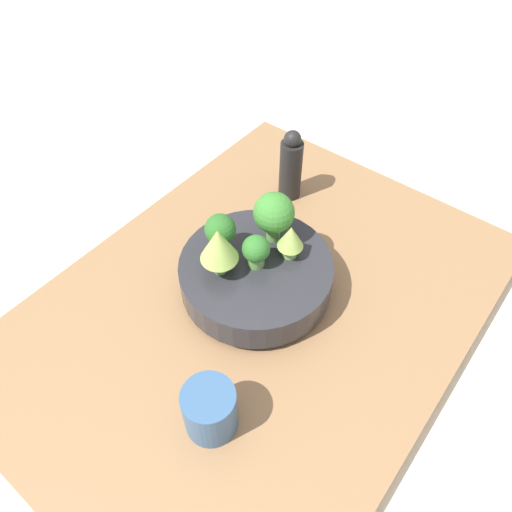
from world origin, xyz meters
name	(u,v)px	position (x,y,z in m)	size (l,w,h in m)	color
ground_plane	(258,316)	(0.00, 0.00, 0.00)	(6.00, 6.00, 0.00)	beige
table	(258,310)	(0.00, 0.00, 0.02)	(0.89, 0.65, 0.04)	olive
bowl	(256,275)	(-0.02, -0.02, 0.08)	(0.26, 0.26, 0.07)	#28282D
broccoli_floret_left	(274,214)	(-0.09, -0.03, 0.17)	(0.07, 0.07, 0.10)	#609347
romanesco_piece_near	(219,246)	(0.03, -0.06, 0.17)	(0.06, 0.06, 0.10)	#609347
broccoli_floret_center	(256,250)	(-0.02, -0.02, 0.14)	(0.05, 0.05, 0.06)	#609347
broccoli_floret_front	(220,232)	(-0.01, -0.08, 0.16)	(0.05, 0.05, 0.08)	#609347
romanesco_piece_far	(291,239)	(-0.07, 0.01, 0.15)	(0.04, 0.04, 0.07)	#7AB256
cup	(210,410)	(0.21, 0.08, 0.08)	(0.08, 0.08, 0.09)	#33567F
pepper_mill	(291,166)	(-0.26, -0.12, 0.11)	(0.05, 0.05, 0.16)	black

